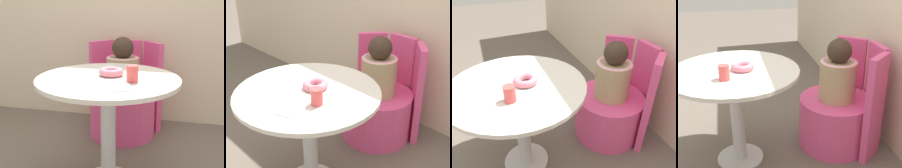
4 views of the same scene
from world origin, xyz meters
TOP-DOWN VIEW (x-y plane):
  - ground_plane at (0.00, 0.00)m, footprint 12.00×12.00m
  - round_table at (-0.03, -0.02)m, footprint 0.84×0.84m
  - tub_chair at (-0.09, 0.71)m, footprint 0.54×0.54m
  - booth_backrest at (-0.09, 0.93)m, footprint 0.64×0.24m
  - child_figure at (-0.09, 0.71)m, footprint 0.27×0.27m
  - donut at (-0.02, 0.03)m, footprint 0.15×0.15m
  - cup at (0.13, -0.09)m, footprint 0.06×0.06m
  - paper_napkin at (0.06, -0.22)m, footprint 0.19×0.19m

SIDE VIEW (x-z plane):
  - ground_plane at x=0.00m, z-range 0.00..0.00m
  - tub_chair at x=-0.09m, z-range 0.00..0.38m
  - booth_backrest at x=-0.09m, z-range 0.00..0.77m
  - round_table at x=-0.03m, z-range 0.21..0.89m
  - child_figure at x=-0.09m, z-range 0.35..0.80m
  - paper_napkin at x=0.06m, z-range 0.68..0.69m
  - donut at x=-0.02m, z-range 0.68..0.73m
  - cup at x=0.13m, z-range 0.68..0.78m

